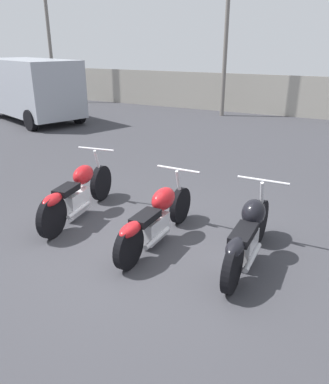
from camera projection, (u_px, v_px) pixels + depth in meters
The scene contains 6 objects.
ground_plane at pixel (143, 250), 5.32m from camera, with size 60.00×60.00×0.00m, color #38383D.
fence_back at pixel (295, 97), 14.69m from camera, with size 40.00×0.04×1.58m.
motorcycle_slot_0 at pixel (77, 193), 6.18m from camera, with size 0.69×2.19×1.02m.
motorcycle_slot_1 at pixel (156, 218), 5.35m from camera, with size 0.72×2.11×0.96m.
motorcycle_slot_2 at pixel (248, 235), 4.84m from camera, with size 0.71×2.01×0.99m.
parked_van at pixel (31, 87), 13.89m from camera, with size 4.96×3.32×2.21m.
Camera 1 is at (2.42, -3.97, 2.73)m, focal length 35.00 mm.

